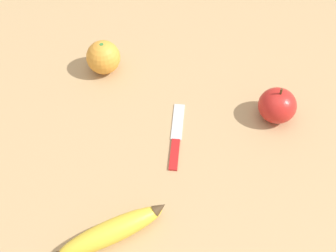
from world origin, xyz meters
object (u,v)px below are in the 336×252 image
(banana, at_px, (112,231))
(orange, at_px, (103,57))
(apple, at_px, (277,105))
(paring_knife, at_px, (176,138))

(banana, xyz_separation_m, orange, (0.16, -0.38, 0.02))
(orange, height_order, apple, apple)
(banana, xyz_separation_m, apple, (-0.23, -0.34, 0.01))
(banana, height_order, apple, apple)
(apple, height_order, paring_knife, apple)
(apple, relative_size, paring_knife, 0.49)
(apple, distance_m, paring_knife, 0.21)
(orange, relative_size, paring_knife, 0.45)
(paring_knife, bearing_deg, banana, -112.13)
(orange, relative_size, apple, 0.91)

